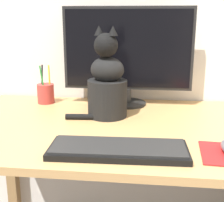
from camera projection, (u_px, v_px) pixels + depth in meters
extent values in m
cube|color=tan|center=(122.00, 128.00, 1.15)|extent=(1.29, 0.74, 0.02)
cube|color=olive|center=(12.00, 165.00, 1.63)|extent=(0.05, 0.05, 0.68)
cylinder|color=black|center=(128.00, 103.00, 1.41)|extent=(0.17, 0.17, 0.01)
cylinder|color=black|center=(128.00, 96.00, 1.40)|extent=(0.04, 0.04, 0.06)
cube|color=black|center=(129.00, 49.00, 1.35)|extent=(0.56, 0.02, 0.36)
cube|color=black|center=(129.00, 49.00, 1.34)|extent=(0.54, 0.00, 0.33)
cube|color=black|center=(118.00, 150.00, 0.91)|extent=(0.41, 0.16, 0.02)
cube|color=black|center=(118.00, 146.00, 0.90)|extent=(0.39, 0.14, 0.01)
cylinder|color=black|center=(107.00, 98.00, 1.23)|extent=(0.19, 0.19, 0.15)
ellipsoid|color=black|center=(107.00, 70.00, 1.20)|extent=(0.16, 0.14, 0.10)
sphere|color=black|center=(106.00, 45.00, 1.16)|extent=(0.11, 0.11, 0.09)
cone|color=black|center=(99.00, 30.00, 1.16)|extent=(0.04, 0.04, 0.04)
cone|color=black|center=(113.00, 31.00, 1.14)|extent=(0.04, 0.04, 0.04)
cylinder|color=black|center=(91.00, 117.00, 1.20)|extent=(0.20, 0.04, 0.02)
cylinder|color=#B23833|center=(46.00, 94.00, 1.43)|extent=(0.08, 0.08, 0.09)
cylinder|color=black|center=(42.00, 80.00, 1.42)|extent=(0.01, 0.02, 0.14)
cylinder|color=green|center=(42.00, 81.00, 1.39)|extent=(0.03, 0.01, 0.14)
cylinder|color=yellow|center=(49.00, 80.00, 1.41)|extent=(0.01, 0.02, 0.14)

